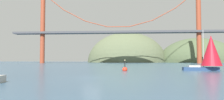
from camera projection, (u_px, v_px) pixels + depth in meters
name	position (u px, v px, depth m)	size (l,w,h in m)	color
ground_plane	(92.00, 78.00, 27.27)	(360.00, 360.00, 0.00)	#385670
headland_center	(127.00, 62.00, 161.44)	(62.60, 44.00, 47.86)	#5B6647
headland_right	(197.00, 62.00, 157.56)	(60.01, 44.00, 38.01)	#4C5B3D
suspension_bridge	(119.00, 30.00, 122.84)	(131.11, 6.00, 43.99)	#A34228
sailboat_crimson_sail	(210.00, 52.00, 44.81)	(8.50, 4.65, 9.11)	navy
channel_buoy	(125.00, 69.00, 43.06)	(1.10, 1.10, 2.64)	red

